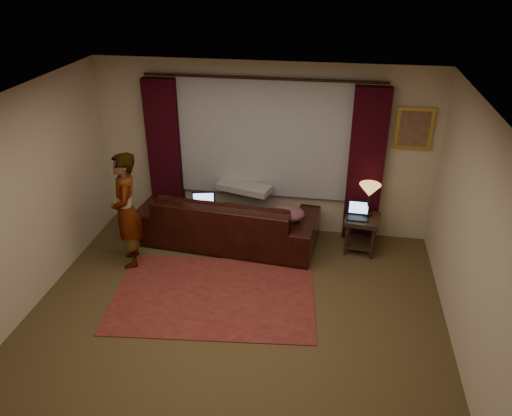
# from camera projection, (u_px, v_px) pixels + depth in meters

# --- Properties ---
(floor) EXTENTS (5.00, 5.00, 0.01)m
(floor) POSITION_uv_depth(u_px,v_px,m) (231.00, 330.00, 5.81)
(floor) COLOR brown
(floor) RESTS_ON ground
(ceiling) EXTENTS (5.00, 5.00, 0.02)m
(ceiling) POSITION_uv_depth(u_px,v_px,m) (224.00, 113.00, 4.61)
(ceiling) COLOR silver
(ceiling) RESTS_ON ground
(wall_back) EXTENTS (5.00, 0.02, 2.60)m
(wall_back) POSITION_uv_depth(u_px,v_px,m) (264.00, 150.00, 7.40)
(wall_back) COLOR beige
(wall_back) RESTS_ON ground
(wall_left) EXTENTS (0.02, 5.00, 2.60)m
(wall_left) POSITION_uv_depth(u_px,v_px,m) (9.00, 215.00, 5.57)
(wall_left) COLOR beige
(wall_left) RESTS_ON ground
(wall_right) EXTENTS (0.02, 5.00, 2.60)m
(wall_right) POSITION_uv_depth(u_px,v_px,m) (479.00, 255.00, 4.85)
(wall_right) COLOR beige
(wall_right) RESTS_ON ground
(sheer_curtain) EXTENTS (2.50, 0.05, 1.80)m
(sheer_curtain) POSITION_uv_depth(u_px,v_px,m) (263.00, 138.00, 7.26)
(sheer_curtain) COLOR #A7A7AF
(sheer_curtain) RESTS_ON wall_back
(drape_left) EXTENTS (0.50, 0.14, 2.30)m
(drape_left) POSITION_uv_depth(u_px,v_px,m) (165.00, 154.00, 7.58)
(drape_left) COLOR black
(drape_left) RESTS_ON floor
(drape_right) EXTENTS (0.50, 0.14, 2.30)m
(drape_right) POSITION_uv_depth(u_px,v_px,m) (366.00, 167.00, 7.14)
(drape_right) COLOR black
(drape_right) RESTS_ON floor
(curtain_rod) EXTENTS (0.04, 0.04, 3.40)m
(curtain_rod) POSITION_uv_depth(u_px,v_px,m) (263.00, 78.00, 6.81)
(curtain_rod) COLOR black
(curtain_rod) RESTS_ON wall_back
(picture_frame) EXTENTS (0.50, 0.04, 0.60)m
(picture_frame) POSITION_uv_depth(u_px,v_px,m) (414.00, 129.00, 6.86)
(picture_frame) COLOR gold
(picture_frame) RESTS_ON wall_back
(sofa) EXTENTS (2.72, 1.37, 1.06)m
(sofa) POSITION_uv_depth(u_px,v_px,m) (228.00, 210.00, 7.35)
(sofa) COLOR black
(sofa) RESTS_ON floor
(throw_blanket) EXTENTS (0.86, 0.53, 0.09)m
(throw_blanket) POSITION_uv_depth(u_px,v_px,m) (244.00, 170.00, 7.34)
(throw_blanket) COLOR #9C9B96
(throw_blanket) RESTS_ON sofa
(clothing_pile) EXTENTS (0.53, 0.43, 0.20)m
(clothing_pile) POSITION_uv_depth(u_px,v_px,m) (288.00, 214.00, 7.02)
(clothing_pile) COLOR brown
(clothing_pile) RESTS_ON sofa
(laptop_sofa) EXTENTS (0.41, 0.43, 0.25)m
(laptop_sofa) POSITION_uv_depth(u_px,v_px,m) (203.00, 204.00, 7.25)
(laptop_sofa) COLOR black
(laptop_sofa) RESTS_ON sofa
(area_rug) EXTENTS (2.71, 1.94, 0.01)m
(area_rug) POSITION_uv_depth(u_px,v_px,m) (214.00, 295.00, 6.39)
(area_rug) COLOR maroon
(area_rug) RESTS_ON floor
(end_table) EXTENTS (0.54, 0.54, 0.55)m
(end_table) POSITION_uv_depth(u_px,v_px,m) (361.00, 234.00, 7.23)
(end_table) COLOR black
(end_table) RESTS_ON floor
(tiffany_lamp) EXTENTS (0.35, 0.35, 0.48)m
(tiffany_lamp) POSITION_uv_depth(u_px,v_px,m) (369.00, 200.00, 7.06)
(tiffany_lamp) COLOR olive
(tiffany_lamp) RESTS_ON end_table
(laptop_table) EXTENTS (0.31, 0.34, 0.22)m
(laptop_table) POSITION_uv_depth(u_px,v_px,m) (358.00, 211.00, 7.04)
(laptop_table) COLOR black
(laptop_table) RESTS_ON end_table
(person) EXTENTS (0.63, 0.63, 1.64)m
(person) POSITION_uv_depth(u_px,v_px,m) (126.00, 211.00, 6.70)
(person) COLOR #9C9B96
(person) RESTS_ON floor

